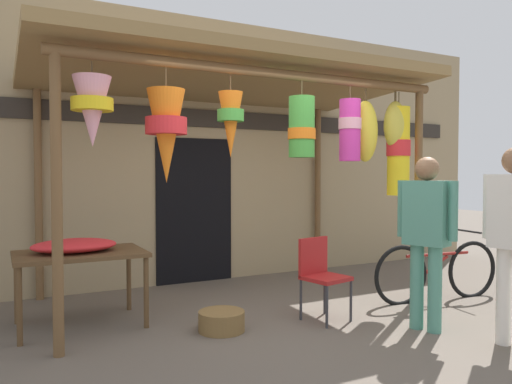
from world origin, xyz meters
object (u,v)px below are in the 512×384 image
object	(u,v)px
wicker_basket_by_table	(222,321)
parked_bicycle	(437,271)
display_table	(80,259)
folding_chair	(320,271)
customer_foreground	(426,228)
flower_heap_on_table	(76,245)

from	to	relation	value
wicker_basket_by_table	parked_bicycle	bearing A→B (deg)	-2.39
display_table	folding_chair	xyz separation A→B (m)	(2.24, -0.91, -0.16)
display_table	wicker_basket_by_table	size ratio (longest dim) A/B	2.74
folding_chair	customer_foreground	bearing A→B (deg)	-48.55
wicker_basket_by_table	customer_foreground	world-z (taller)	customer_foreground
wicker_basket_by_table	parked_bicycle	distance (m)	2.76
display_table	flower_heap_on_table	xyz separation A→B (m)	(-0.03, 0.01, 0.14)
wicker_basket_by_table	parked_bicycle	xyz separation A→B (m)	(2.75, -0.11, 0.25)
display_table	wicker_basket_by_table	world-z (taller)	display_table
flower_heap_on_table	parked_bicycle	world-z (taller)	parked_bicycle
customer_foreground	parked_bicycle	bearing A→B (deg)	37.68
display_table	wicker_basket_by_table	bearing A→B (deg)	-34.25
flower_heap_on_table	parked_bicycle	bearing A→B (deg)	-13.08
parked_bicycle	display_table	bearing A→B (deg)	166.89
folding_chair	parked_bicycle	world-z (taller)	parked_bicycle
flower_heap_on_table	folding_chair	size ratio (longest dim) A/B	0.96
flower_heap_on_table	customer_foreground	distance (m)	3.41
display_table	customer_foreground	world-z (taller)	customer_foreground
wicker_basket_by_table	display_table	bearing A→B (deg)	145.75
wicker_basket_by_table	parked_bicycle	world-z (taller)	parked_bicycle
flower_heap_on_table	customer_foreground	xyz separation A→B (m)	(2.96, -1.69, 0.18)
folding_chair	customer_foreground	distance (m)	1.14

